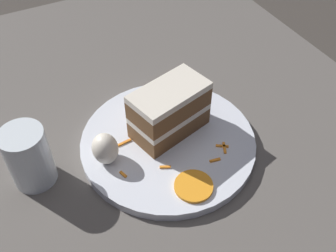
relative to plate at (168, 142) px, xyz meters
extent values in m
plane|color=#38332D|center=(0.01, -0.06, -0.03)|extent=(6.00, 6.00, 0.00)
cube|color=#56514C|center=(0.01, -0.06, -0.02)|extent=(1.16, 0.96, 0.02)
cylinder|color=silver|center=(0.00, 0.00, 0.00)|extent=(0.29, 0.29, 0.02)
cube|color=brown|center=(-0.02, 0.01, 0.02)|extent=(0.10, 0.14, 0.03)
cube|color=silver|center=(-0.02, 0.01, 0.05)|extent=(0.10, 0.14, 0.01)
cube|color=brown|center=(-0.02, 0.01, 0.07)|extent=(0.10, 0.14, 0.03)
cube|color=silver|center=(-0.02, 0.01, 0.09)|extent=(0.10, 0.14, 0.01)
ellipsoid|color=silver|center=(-0.01, -0.11, 0.03)|extent=(0.05, 0.04, 0.05)
cylinder|color=orange|center=(0.10, -0.01, 0.01)|extent=(0.06, 0.06, 0.01)
cube|color=orange|center=(0.08, 0.05, 0.01)|extent=(0.01, 0.02, 0.00)
cube|color=orange|center=(0.06, 0.07, 0.01)|extent=(0.02, 0.01, 0.00)
cube|color=orange|center=(0.03, -0.10, 0.01)|extent=(0.01, 0.01, 0.00)
cube|color=orange|center=(0.05, -0.03, 0.01)|extent=(0.01, 0.02, 0.00)
cube|color=orange|center=(-0.03, -0.07, 0.01)|extent=(0.01, 0.03, 0.00)
cube|color=orange|center=(0.06, 0.07, 0.01)|extent=(0.01, 0.02, 0.00)
cylinder|color=silver|center=(-0.04, -0.22, 0.04)|extent=(0.07, 0.07, 0.10)
cylinder|color=silver|center=(-0.04, -0.22, 0.01)|extent=(0.06, 0.06, 0.04)
camera|label=1|loc=(0.39, -0.20, 0.50)|focal=42.00mm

